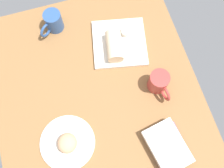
# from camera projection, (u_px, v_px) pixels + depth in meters

# --- Properties ---
(dining_table) EXTENTS (1.10, 0.90, 0.04)m
(dining_table) POSITION_uv_depth(u_px,v_px,m) (99.00, 103.00, 1.18)
(dining_table) COLOR olive
(dining_table) RESTS_ON ground
(round_plate) EXTENTS (0.23, 0.23, 0.01)m
(round_plate) POSITION_uv_depth(u_px,v_px,m) (68.00, 143.00, 1.10)
(round_plate) COLOR silver
(round_plate) RESTS_ON dining_table
(scone_pastry) EXTENTS (0.11, 0.10, 0.05)m
(scone_pastry) POSITION_uv_depth(u_px,v_px,m) (67.00, 143.00, 1.07)
(scone_pastry) COLOR tan
(scone_pastry) RESTS_ON round_plate
(square_plate) EXTENTS (0.29, 0.29, 0.02)m
(square_plate) POSITION_uv_depth(u_px,v_px,m) (119.00, 43.00, 1.24)
(square_plate) COLOR silver
(square_plate) RESTS_ON dining_table
(sauce_cup) EXTENTS (0.05, 0.05, 0.03)m
(sauce_cup) POSITION_uv_depth(u_px,v_px,m) (126.00, 32.00, 1.24)
(sauce_cup) COLOR silver
(sauce_cup) RESTS_ON square_plate
(breakfast_wrap) EXTENTS (0.15, 0.09, 0.07)m
(breakfast_wrap) POSITION_uv_depth(u_px,v_px,m) (114.00, 46.00, 1.19)
(breakfast_wrap) COLOR beige
(breakfast_wrap) RESTS_ON square_plate
(book_stack) EXTENTS (0.22, 0.17, 0.05)m
(book_stack) POSITION_uv_depth(u_px,v_px,m) (168.00, 147.00, 1.07)
(book_stack) COLOR #6B4C7A
(book_stack) RESTS_ON dining_table
(coffee_mug) EXTENTS (0.10, 0.12, 0.10)m
(coffee_mug) POSITION_uv_depth(u_px,v_px,m) (53.00, 22.00, 1.23)
(coffee_mug) COLOR #2D518C
(coffee_mug) RESTS_ON dining_table
(second_mug) EXTENTS (0.14, 0.08, 0.10)m
(second_mug) POSITION_uv_depth(u_px,v_px,m) (159.00, 82.00, 1.14)
(second_mug) COLOR #B23833
(second_mug) RESTS_ON dining_table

